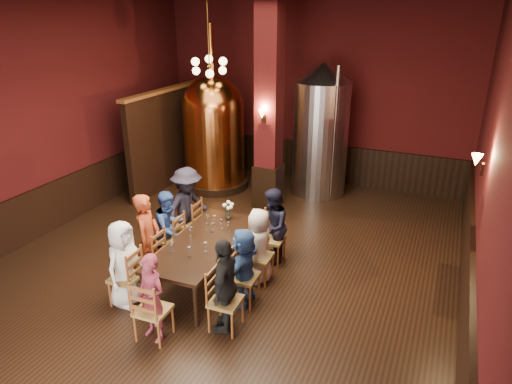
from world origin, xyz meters
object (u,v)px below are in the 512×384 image
at_px(person_2, 170,228).
at_px(steel_vessel, 321,131).
at_px(dining_table, 204,244).
at_px(copper_kettle, 214,131).
at_px(person_1, 148,239).
at_px(rose_vase, 228,208).
at_px(person_0, 124,264).

bearing_deg(person_2, steel_vessel, -9.04).
height_order(dining_table, person_2, person_2).
relative_size(dining_table, copper_kettle, 0.61).
relative_size(person_1, copper_kettle, 0.40).
xyz_separation_m(person_2, rose_vase, (0.85, 0.61, 0.29)).
relative_size(dining_table, person_2, 1.77).
bearing_deg(person_1, dining_table, -80.60).
bearing_deg(steel_vessel, copper_kettle, -165.92).
bearing_deg(copper_kettle, person_1, -75.51).
xyz_separation_m(steel_vessel, rose_vase, (-0.61, -3.74, -0.61)).
xyz_separation_m(dining_table, rose_vase, (-0.01, 0.90, 0.29)).
height_order(person_1, copper_kettle, copper_kettle).
distance_m(person_1, person_2, 0.67).
distance_m(person_0, person_1, 0.68).
bearing_deg(dining_table, copper_kettle, 113.52).
bearing_deg(steel_vessel, rose_vase, -99.31).
relative_size(person_0, person_2, 1.01).
relative_size(dining_table, person_1, 1.54).
xyz_separation_m(person_2, steel_vessel, (1.47, 4.35, 0.90)).
relative_size(copper_kettle, rose_vase, 11.28).
bearing_deg(person_0, person_2, 4.18).
bearing_deg(copper_kettle, rose_vase, -57.74).
bearing_deg(dining_table, person_0, -130.36).
bearing_deg(person_0, copper_kettle, 14.51).
relative_size(person_2, copper_kettle, 0.35).
bearing_deg(person_1, copper_kettle, 0.04).
height_order(dining_table, person_1, person_1).
bearing_deg(copper_kettle, steel_vessel, 14.08).
distance_m(person_0, copper_kettle, 5.22).
bearing_deg(copper_kettle, person_2, -73.50).
relative_size(person_2, steel_vessel, 0.43).
bearing_deg(person_1, person_2, -11.82).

